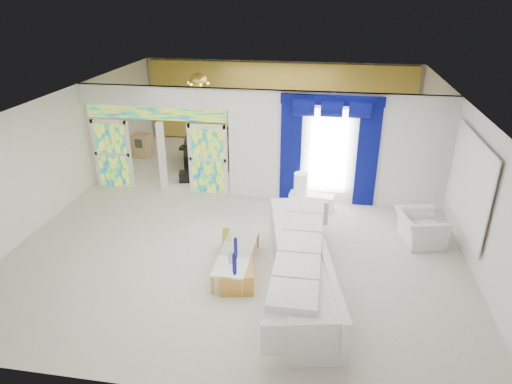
% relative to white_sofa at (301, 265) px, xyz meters
% --- Properties ---
extents(floor, '(12.00, 12.00, 0.00)m').
position_rel_white_sofa_xyz_m(floor, '(-1.50, 3.02, -0.42)').
color(floor, '#B7AF9E').
rests_on(floor, ground).
extents(dividing_wall, '(5.70, 0.18, 3.00)m').
position_rel_white_sofa_xyz_m(dividing_wall, '(0.65, 4.02, 1.08)').
color(dividing_wall, white).
rests_on(dividing_wall, ground).
extents(dividing_header, '(4.30, 0.18, 0.55)m').
position_rel_white_sofa_xyz_m(dividing_header, '(-4.35, 4.02, 2.30)').
color(dividing_header, white).
rests_on(dividing_header, dividing_wall).
extents(stained_panel_left, '(0.95, 0.04, 2.00)m').
position_rel_white_sofa_xyz_m(stained_panel_left, '(-5.77, 4.02, 0.58)').
color(stained_panel_left, '#994C3F').
rests_on(stained_panel_left, ground).
extents(stained_panel_right, '(0.95, 0.04, 2.00)m').
position_rel_white_sofa_xyz_m(stained_panel_right, '(-2.92, 4.02, 0.58)').
color(stained_panel_right, '#994C3F').
rests_on(stained_panel_right, ground).
extents(stained_transom, '(4.00, 0.05, 0.35)m').
position_rel_white_sofa_xyz_m(stained_transom, '(-4.35, 4.02, 1.83)').
color(stained_transom, '#994C3F').
rests_on(stained_transom, dividing_header).
extents(window_pane, '(1.00, 0.02, 2.30)m').
position_rel_white_sofa_xyz_m(window_pane, '(0.40, 3.92, 1.03)').
color(window_pane, white).
rests_on(window_pane, dividing_wall).
extents(blue_drape_left, '(0.55, 0.10, 2.80)m').
position_rel_white_sofa_xyz_m(blue_drape_left, '(-0.60, 3.89, 0.98)').
color(blue_drape_left, '#030445').
rests_on(blue_drape_left, ground).
extents(blue_drape_right, '(0.55, 0.10, 2.80)m').
position_rel_white_sofa_xyz_m(blue_drape_right, '(1.40, 3.89, 0.98)').
color(blue_drape_right, '#030445').
rests_on(blue_drape_right, ground).
extents(blue_pelmet, '(2.60, 0.12, 0.25)m').
position_rel_white_sofa_xyz_m(blue_pelmet, '(0.40, 3.89, 2.40)').
color(blue_pelmet, '#030445').
rests_on(blue_pelmet, dividing_wall).
extents(wall_mirror, '(0.04, 2.70, 1.90)m').
position_rel_white_sofa_xyz_m(wall_mirror, '(3.44, 2.02, 1.13)').
color(wall_mirror, white).
rests_on(wall_mirror, ground).
extents(gold_curtains, '(9.70, 0.12, 2.90)m').
position_rel_white_sofa_xyz_m(gold_curtains, '(-1.50, 8.92, 1.08)').
color(gold_curtains, '#B2992A').
rests_on(gold_curtains, ground).
extents(white_sofa, '(1.78, 4.53, 0.84)m').
position_rel_white_sofa_xyz_m(white_sofa, '(0.00, 0.00, 0.00)').
color(white_sofa, silver).
rests_on(white_sofa, ground).
extents(coffee_table, '(1.01, 2.04, 0.43)m').
position_rel_white_sofa_xyz_m(coffee_table, '(-1.35, 0.30, -0.21)').
color(coffee_table, '#BB883A').
rests_on(coffee_table, ground).
extents(console_table, '(1.20, 0.50, 0.39)m').
position_rel_white_sofa_xyz_m(console_table, '(0.03, 3.46, -0.23)').
color(console_table, white).
rests_on(console_table, ground).
extents(table_lamp, '(0.36, 0.36, 0.58)m').
position_rel_white_sofa_xyz_m(table_lamp, '(-0.27, 3.46, 0.26)').
color(table_lamp, white).
rests_on(table_lamp, console_table).
extents(armchair, '(1.14, 1.25, 0.70)m').
position_rel_white_sofa_xyz_m(armchair, '(2.59, 2.08, -0.07)').
color(armchair, silver).
rests_on(armchair, ground).
extents(grand_piano, '(1.81, 2.15, 0.95)m').
position_rel_white_sofa_xyz_m(grand_piano, '(-3.56, 6.33, 0.05)').
color(grand_piano, black).
rests_on(grand_piano, ground).
extents(piano_bench, '(0.99, 0.56, 0.31)m').
position_rel_white_sofa_xyz_m(piano_bench, '(-3.56, 4.73, -0.27)').
color(piano_bench, black).
rests_on(piano_bench, ground).
extents(tv_console, '(0.62, 0.57, 0.81)m').
position_rel_white_sofa_xyz_m(tv_console, '(-5.96, 6.57, -0.02)').
color(tv_console, '#A08050').
rests_on(tv_console, ground).
extents(chandelier, '(0.60, 0.60, 0.60)m').
position_rel_white_sofa_xyz_m(chandelier, '(-3.80, 6.42, 2.23)').
color(chandelier, gold).
rests_on(chandelier, ceiling).
extents(decanters, '(0.23, 0.66, 0.23)m').
position_rel_white_sofa_xyz_m(decanters, '(-1.36, 0.03, 0.11)').
color(decanters, '#161595').
rests_on(decanters, coffee_table).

